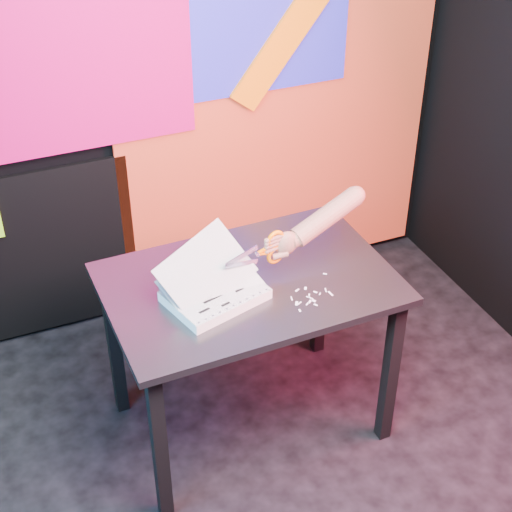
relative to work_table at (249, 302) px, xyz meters
name	(u,v)px	position (x,y,z in m)	size (l,w,h in m)	color
room	(285,224)	(-0.12, -0.54, 0.70)	(3.01, 3.01, 2.71)	black
backdrop	(159,133)	(-0.06, 0.92, 0.31)	(2.88, 0.05, 2.08)	red
work_table	(249,302)	(0.00, 0.00, 0.00)	(1.09, 0.73, 0.75)	black
printout_stack	(215,294)	(-0.16, -0.06, 0.13)	(0.41, 0.33, 0.26)	beige
scissors	(271,249)	(0.09, -0.01, 0.23)	(0.25, 0.05, 0.14)	#9B9CB7
hand_forearm	(320,221)	(0.30, 0.03, 0.27)	(0.44, 0.13, 0.19)	#8B6349
paper_clippings	(310,297)	(0.17, -0.18, 0.10)	(0.20, 0.18, 0.00)	silver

